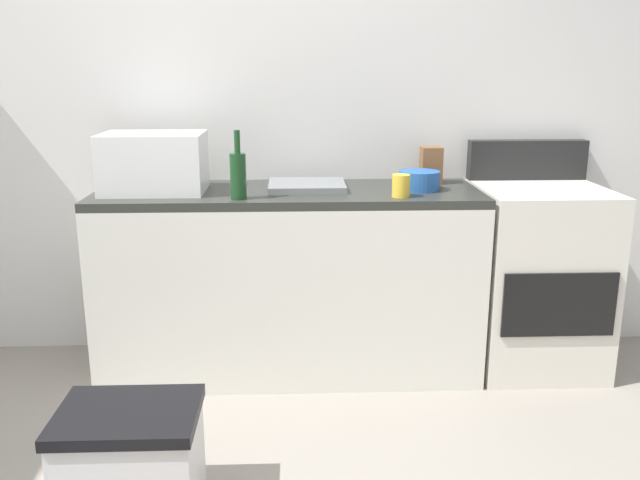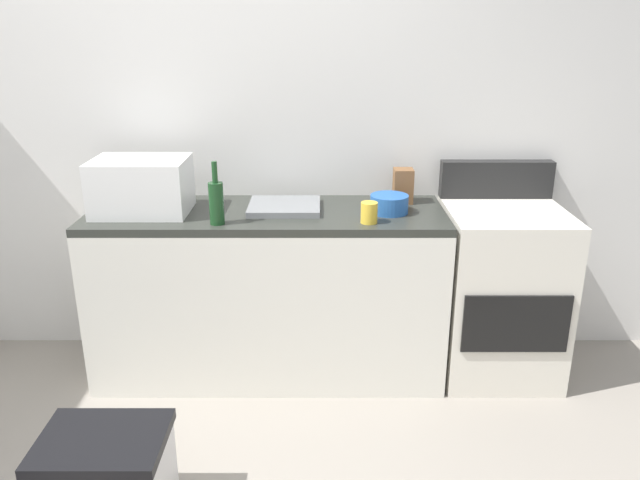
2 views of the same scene
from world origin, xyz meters
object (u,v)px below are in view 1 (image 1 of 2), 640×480
(microwave, at_px, (154,163))
(coffee_mug, at_px, (401,186))
(stove_oven, at_px, (536,275))
(wine_bottle, at_px, (238,174))
(storage_bin, at_px, (131,461))
(mixing_bowl, at_px, (419,181))
(knife_block, at_px, (431,165))

(microwave, xyz_separation_m, coffee_mug, (1.12, -0.17, -0.09))
(stove_oven, distance_m, microwave, 1.92)
(wine_bottle, xyz_separation_m, storage_bin, (-0.31, -0.91, -0.82))
(mixing_bowl, bearing_deg, storage_bin, -136.23)
(stove_oven, relative_size, microwave, 2.39)
(stove_oven, xyz_separation_m, storage_bin, (-1.75, -1.12, -0.27))
(stove_oven, bearing_deg, coffee_mug, -164.55)
(knife_block, height_order, storage_bin, knife_block)
(microwave, height_order, wine_bottle, wine_bottle)
(microwave, distance_m, wine_bottle, 0.44)
(wine_bottle, xyz_separation_m, coffee_mug, (0.72, 0.02, -0.06))
(wine_bottle, distance_m, coffee_mug, 0.72)
(knife_block, height_order, mixing_bowl, knife_block)
(coffee_mug, xyz_separation_m, knife_block, (0.20, 0.35, 0.04))
(knife_block, xyz_separation_m, storage_bin, (-1.23, -1.28, -0.80))
(wine_bottle, relative_size, coffee_mug, 3.00)
(wine_bottle, height_order, mixing_bowl, wine_bottle)
(knife_block, relative_size, mixing_bowl, 0.95)
(microwave, distance_m, storage_bin, 1.39)
(coffee_mug, height_order, knife_block, knife_block)
(stove_oven, relative_size, coffee_mug, 11.00)
(microwave, distance_m, knife_block, 1.33)
(knife_block, bearing_deg, wine_bottle, -158.14)
(coffee_mug, distance_m, mixing_bowl, 0.20)
(microwave, height_order, mixing_bowl, microwave)
(stove_oven, height_order, wine_bottle, wine_bottle)
(mixing_bowl, bearing_deg, wine_bottle, -167.53)
(stove_oven, relative_size, storage_bin, 2.39)
(microwave, xyz_separation_m, knife_block, (1.32, 0.18, -0.05))
(coffee_mug, relative_size, storage_bin, 0.22)
(wine_bottle, bearing_deg, microwave, 154.37)
(knife_block, bearing_deg, mixing_bowl, -116.06)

